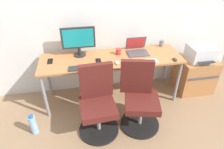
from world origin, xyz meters
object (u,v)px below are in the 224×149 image
Objects in this scene: printer at (201,53)px; desktop_monitor at (78,40)px; water_bottle_on_floor at (33,125)px; open_laptop at (137,49)px; side_cabinet at (194,75)px; coffee_mug at (118,51)px; office_chair_left at (98,104)px; office_chair_right at (140,99)px.

printer is 1.91m from desktop_monitor.
open_laptop is at bearing 22.76° from water_bottle_on_floor.
desktop_monitor is at bearing 174.72° from printer.
printer reaches higher than side_cabinet.
desktop_monitor is at bearing 174.75° from side_cabinet.
office_chair_left is at bearing -120.64° from coffee_mug.
coffee_mug is (0.57, -0.07, -0.20)m from desktop_monitor.
office_chair_left is 10.22× the size of coffee_mug.
side_cabinet is (1.71, 0.58, -0.13)m from office_chair_left.
office_chair_left is 1.62× the size of side_cabinet.
desktop_monitor is at bearing 45.50° from water_bottle_on_floor.
desktop_monitor reaches higher than open_laptop.
printer is 1.02m from open_laptop.
desktop_monitor reaches higher than coffee_mug.
coffee_mug is at bearing 175.51° from printer.
office_chair_right is 10.22× the size of coffee_mug.
office_chair_right is 1.32m from printer.
desktop_monitor is 5.22× the size of coffee_mug.
open_laptop is at bearing 173.14° from printer.
printer is at bearing -90.00° from side_cabinet.
office_chair_right is 1.45m from water_bottle_on_floor.
side_cabinet is at bearing 26.96° from office_chair_right.
side_cabinet is 6.30× the size of coffee_mug.
side_cabinet is at bearing -6.81° from open_laptop.
water_bottle_on_floor is 3.37× the size of coffee_mug.
desktop_monitor is at bearing 133.70° from office_chair_right.
water_bottle_on_floor is 1.56m from coffee_mug.
side_cabinet is 1.87× the size of open_laptop.
side_cabinet is 1.40m from coffee_mug.
water_bottle_on_floor is at bearing 176.68° from office_chair_left.
office_chair_right is 0.81m from open_laptop.
open_laptop is at bearing 45.15° from office_chair_left.
water_bottle_on_floor is 1.30m from desktop_monitor.
desktop_monitor is 0.89m from open_laptop.
open_laptop reaches higher than water_bottle_on_floor.
open_laptop reaches higher than office_chair_right.
office_chair_left and office_chair_right have the same top height.
side_cabinet is 1.14m from open_laptop.
office_chair_right is 1.62× the size of side_cabinet.
desktop_monitor is at bearing 102.30° from office_chair_left.
office_chair_left is 1.00× the size of office_chair_right.
side_cabinet is 1.45× the size of printer.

